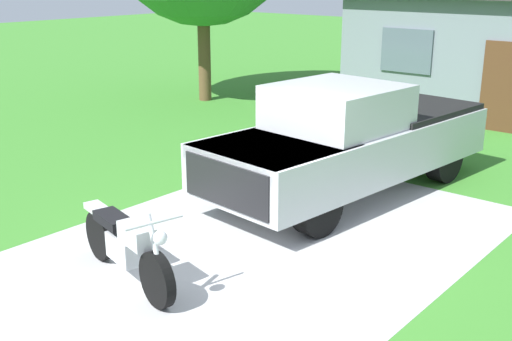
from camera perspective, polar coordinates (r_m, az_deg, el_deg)
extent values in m
plane|color=#397D2A|center=(8.82, 0.43, -6.71)|extent=(80.00, 80.00, 0.00)
cube|color=#B0B0B0|center=(8.82, 0.43, -6.69)|extent=(5.07, 7.51, 0.01)
cylinder|color=black|center=(7.24, -8.93, -9.72)|extent=(0.67, 0.26, 0.66)
cylinder|color=black|center=(8.53, -13.91, -5.72)|extent=(0.67, 0.26, 0.66)
cube|color=silver|center=(7.86, -11.75, -6.90)|extent=(0.60, 0.38, 0.32)
cube|color=#B7BABF|center=(7.45, -10.72, -5.73)|extent=(0.56, 0.37, 0.24)
cube|color=black|center=(8.00, -12.81, -4.34)|extent=(0.65, 0.41, 0.12)
cube|color=#B7BABF|center=(8.39, -14.09, -3.39)|extent=(0.51, 0.30, 0.08)
cylinder|color=silver|center=(7.08, -9.07, -7.06)|extent=(0.34, 0.13, 0.77)
cylinder|color=silver|center=(6.96, -9.20, -4.66)|extent=(0.19, 0.69, 0.04)
sphere|color=silver|center=(6.91, -8.67, -6.04)|extent=(0.16, 0.16, 0.16)
cylinder|color=black|center=(9.02, 5.57, -3.35)|extent=(0.38, 0.86, 0.84)
cylinder|color=black|center=(10.08, -1.55, -0.98)|extent=(0.38, 0.86, 0.84)
cylinder|color=black|center=(11.78, 16.66, 1.02)|extent=(0.38, 0.86, 0.84)
cylinder|color=black|center=(12.62, 10.20, 2.56)|extent=(0.38, 0.86, 0.84)
cube|color=#B7BABF|center=(10.73, 8.52, 2.09)|extent=(2.52, 5.76, 0.80)
cube|color=#B7BABF|center=(9.29, 1.63, 1.78)|extent=(2.07, 2.07, 0.20)
cube|color=#B7BABF|center=(10.24, 7.34, 5.73)|extent=(1.97, 2.06, 0.70)
cube|color=#3F4C56|center=(9.66, 4.34, 4.50)|extent=(1.71, 0.32, 0.60)
cube|color=black|center=(11.91, 13.14, 4.61)|extent=(2.12, 2.57, 0.50)
cube|color=black|center=(8.76, -2.63, -1.27)|extent=(1.70, 0.26, 0.64)
cylinder|color=brown|center=(18.58, -4.70, 10.79)|extent=(0.36, 0.36, 2.91)
cube|color=#4C2D19|center=(15.87, 21.42, 7.02)|extent=(1.00, 0.08, 2.10)
cube|color=#4C5966|center=(16.75, 13.45, 10.49)|extent=(1.40, 0.06, 1.10)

